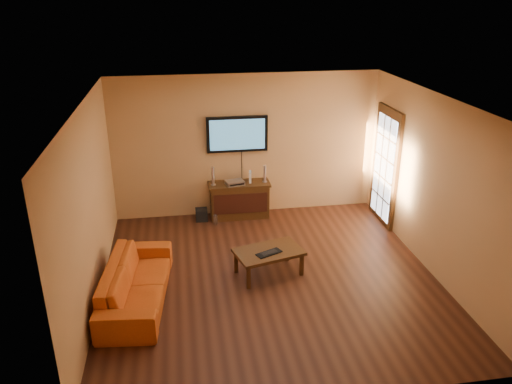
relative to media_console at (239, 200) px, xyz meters
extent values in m
plane|color=#33180E|center=(0.17, -2.27, -0.35)|extent=(5.00, 5.00, 0.00)
plane|color=tan|center=(0.17, 0.23, 1.00)|extent=(5.00, 0.00, 5.00)
plane|color=tan|center=(-2.33, -2.27, 1.00)|extent=(0.00, 5.00, 5.00)
plane|color=tan|center=(2.67, -2.27, 1.00)|extent=(0.00, 5.00, 5.00)
plane|color=white|center=(0.17, -2.27, 2.35)|extent=(5.00, 5.00, 0.00)
cube|color=#341E0C|center=(2.63, -0.57, 0.70)|extent=(0.06, 1.02, 2.22)
cube|color=white|center=(2.60, -0.57, 0.70)|extent=(0.01, 0.79, 1.89)
cube|color=#341E0C|center=(0.00, 0.01, -0.02)|extent=(1.10, 0.41, 0.65)
cube|color=black|center=(0.00, -0.21, 0.01)|extent=(1.01, 0.02, 0.39)
cube|color=#341E0C|center=(0.00, 0.01, 0.32)|extent=(1.16, 0.44, 0.04)
cube|color=black|center=(0.00, 0.19, 1.25)|extent=(1.14, 0.07, 0.67)
cube|color=teal|center=(0.00, 0.15, 1.25)|extent=(1.03, 0.01, 0.57)
cube|color=#341E0C|center=(0.18, -2.14, 0.03)|extent=(1.13, 0.84, 0.05)
cube|color=#341E0C|center=(-0.19, -2.49, -0.17)|extent=(0.06, 0.06, 0.35)
cube|color=#341E0C|center=(0.67, -2.26, -0.17)|extent=(0.06, 0.06, 0.35)
cube|color=#341E0C|center=(-0.31, -2.02, -0.17)|extent=(0.06, 0.06, 0.35)
cube|color=#341E0C|center=(0.54, -1.79, -0.17)|extent=(0.06, 0.06, 0.35)
imported|color=#C45115|center=(-1.78, -2.55, 0.05)|extent=(0.79, 2.06, 0.79)
cylinder|color=silver|center=(-0.49, -0.01, 0.35)|extent=(0.10, 0.10, 0.01)
cylinder|color=silver|center=(-0.49, -0.01, 0.53)|extent=(0.05, 0.05, 0.34)
cylinder|color=silver|center=(0.49, -0.01, 0.35)|extent=(0.09, 0.09, 0.01)
cylinder|color=silver|center=(0.49, -0.01, 0.52)|extent=(0.05, 0.05, 0.32)
cube|color=silver|center=(-0.09, -0.05, 0.38)|extent=(0.37, 0.30, 0.08)
cube|color=white|center=(0.22, 0.03, 0.45)|extent=(0.07, 0.16, 0.22)
cube|color=black|center=(-0.73, -0.05, -0.24)|extent=(0.23, 0.23, 0.22)
cylinder|color=white|center=(-0.49, -0.29, -0.25)|extent=(0.07, 0.07, 0.19)
sphere|color=white|center=(-0.49, -0.29, -0.15)|extent=(0.04, 0.04, 0.04)
cube|color=black|center=(0.16, -2.23, 0.06)|extent=(0.42, 0.30, 0.02)
cube|color=black|center=(0.16, -2.23, 0.07)|extent=(0.28, 0.20, 0.01)
camera|label=1|loc=(-1.08, -8.70, 3.76)|focal=35.00mm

